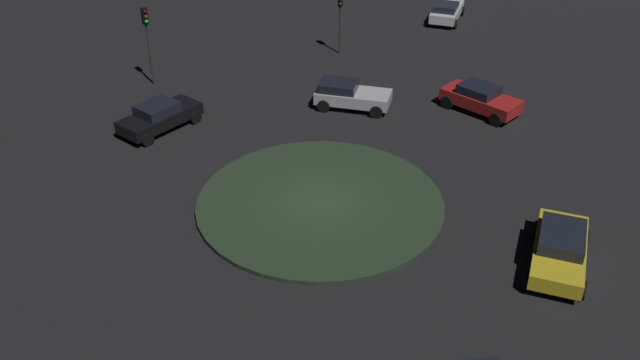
# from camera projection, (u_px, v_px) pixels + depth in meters

# --- Properties ---
(ground_plane) EXTENTS (118.87, 118.87, 0.00)m
(ground_plane) POSITION_uv_depth(u_px,v_px,m) (320.00, 205.00, 29.18)
(ground_plane) COLOR black
(roundabout_island) EXTENTS (10.39, 10.39, 0.19)m
(roundabout_island) POSITION_uv_depth(u_px,v_px,m) (320.00, 203.00, 29.13)
(roundabout_island) COLOR #263823
(roundabout_island) RESTS_ON ground_plane
(car_white) EXTENTS (2.28, 4.22, 1.33)m
(car_white) POSITION_uv_depth(u_px,v_px,m) (447.00, 11.00, 48.26)
(car_white) COLOR white
(car_white) RESTS_ON ground_plane
(car_silver) EXTENTS (3.93, 2.00, 1.41)m
(car_silver) POSITION_uv_depth(u_px,v_px,m) (350.00, 95.00, 36.63)
(car_silver) COLOR silver
(car_silver) RESTS_ON ground_plane
(car_red) EXTENTS (4.41, 3.54, 1.43)m
(car_red) POSITION_uv_depth(u_px,v_px,m) (480.00, 98.00, 36.22)
(car_red) COLOR red
(car_red) RESTS_ON ground_plane
(car_black) EXTENTS (3.40, 4.56, 1.43)m
(car_black) POSITION_uv_depth(u_px,v_px,m) (160.00, 116.00, 34.54)
(car_black) COLOR black
(car_black) RESTS_ON ground_plane
(car_yellow) EXTENTS (2.45, 4.57, 1.41)m
(car_yellow) POSITION_uv_depth(u_px,v_px,m) (560.00, 248.00, 25.42)
(car_yellow) COLOR gold
(car_yellow) RESTS_ON ground_plane
(traffic_light_northwest) EXTENTS (0.39, 0.38, 4.45)m
(traffic_light_northwest) POSITION_uv_depth(u_px,v_px,m) (147.00, 31.00, 37.88)
(traffic_light_northwest) COLOR #2D2D2D
(traffic_light_northwest) RESTS_ON ground_plane
(traffic_light_north) EXTENTS (0.33, 0.38, 3.91)m
(traffic_light_north) POSITION_uv_depth(u_px,v_px,m) (340.00, 10.00, 42.02)
(traffic_light_north) COLOR #2D2D2D
(traffic_light_north) RESTS_ON ground_plane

